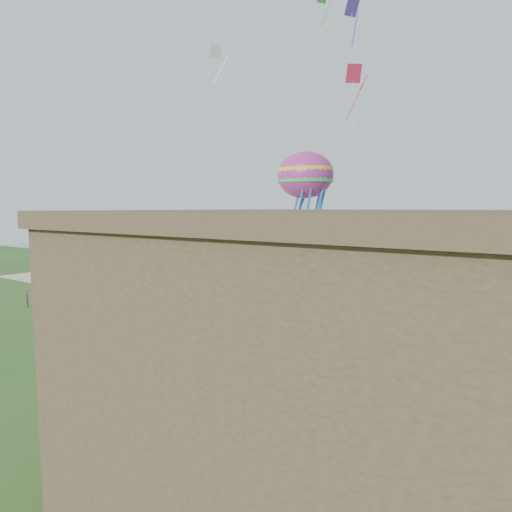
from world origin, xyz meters
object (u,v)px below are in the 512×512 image
object	(u,v)px
picnic_table	(205,369)
octopus_kite	(305,207)
chainlink_fence	(206,341)
motel	(427,384)

from	to	relation	value
picnic_table	octopus_kite	size ratio (longest dim) A/B	0.27
chainlink_fence	picnic_table	xyz separation A→B (m)	(2.52, -2.87, -0.13)
chainlink_fence	motel	xyz separation A→B (m)	(13.00, -7.00, 2.95)
octopus_kite	motel	bearing A→B (deg)	-31.85
picnic_table	octopus_kite	world-z (taller)	octopus_kite
motel	picnic_table	size ratio (longest dim) A/B	7.54
chainlink_fence	motel	bearing A→B (deg)	-28.30
motel	octopus_kite	bearing A→B (deg)	128.50
chainlink_fence	octopus_kite	xyz separation A→B (m)	(1.70, 7.21, 6.97)
chainlink_fence	picnic_table	bearing A→B (deg)	-48.68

